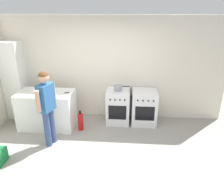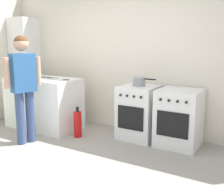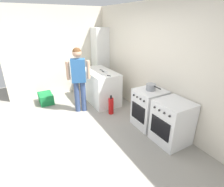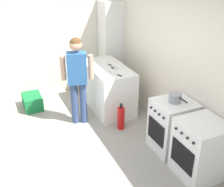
{
  "view_description": "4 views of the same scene",
  "coord_description": "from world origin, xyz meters",
  "views": [
    {
      "loc": [
        0.58,
        -3.41,
        2.79
      ],
      "look_at": [
        0.25,
        0.93,
        1.03
      ],
      "focal_mm": 35.0,
      "sensor_mm": 36.0,
      "label": 1
    },
    {
      "loc": [
        2.21,
        -2.38,
        1.56
      ],
      "look_at": [
        0.25,
        0.9,
        0.83
      ],
      "focal_mm": 45.0,
      "sensor_mm": 36.0,
      "label": 2
    },
    {
      "loc": [
        2.91,
        -0.79,
        2.22
      ],
      "look_at": [
        0.01,
        0.83,
        0.8
      ],
      "focal_mm": 28.0,
      "sensor_mm": 36.0,
      "label": 3
    },
    {
      "loc": [
        3.39,
        -0.83,
        2.81
      ],
      "look_at": [
        0.05,
        0.67,
        1.04
      ],
      "focal_mm": 45.0,
      "sensor_mm": 36.0,
      "label": 4
    }
  ],
  "objects": [
    {
      "name": "oven_right",
      "position": [
        1.0,
        1.58,
        0.43
      ],
      "size": [
        0.61,
        0.62,
        0.85
      ],
      "color": "white",
      "rests_on": "ground"
    },
    {
      "name": "back_wall",
      "position": [
        0.0,
        1.95,
        1.3
      ],
      "size": [
        6.0,
        0.1,
        2.6
      ],
      "primitive_type": "cube",
      "color": "silver",
      "rests_on": "ground"
    },
    {
      "name": "recycling_crate_lower",
      "position": [
        -1.98,
        -0.23,
        0.14
      ],
      "size": [
        0.52,
        0.36,
        0.28
      ],
      "primitive_type": "cube",
      "color": "#197238",
      "rests_on": "ground"
    },
    {
      "name": "side_wall_left",
      "position": [
        -2.6,
        0.4,
        1.3
      ],
      "size": [
        0.1,
        3.1,
        2.6
      ],
      "primitive_type": "cube",
      "color": "silver",
      "rests_on": "ground"
    },
    {
      "name": "knife_utility",
      "position": [
        -1.18,
        1.26,
        0.9
      ],
      "size": [
        0.25,
        0.05,
        0.01
      ],
      "color": "silver",
      "rests_on": "counter_unit"
    },
    {
      "name": "person",
      "position": [
        -1.04,
        0.49,
        0.97
      ],
      "size": [
        0.3,
        0.55,
        1.63
      ],
      "color": "#384C7A",
      "rests_on": "ground"
    },
    {
      "name": "counter_unit",
      "position": [
        -1.35,
        1.2,
        0.45
      ],
      "size": [
        1.3,
        0.7,
        0.9
      ],
      "primitive_type": "cube",
      "color": "white",
      "rests_on": "ground"
    },
    {
      "name": "knife_bread",
      "position": [
        -1.31,
        1.3,
        0.9
      ],
      "size": [
        0.35,
        0.11,
        0.01
      ],
      "color": "silver",
      "rests_on": "counter_unit"
    },
    {
      "name": "fire_extinguisher",
      "position": [
        -0.52,
        1.1,
        0.22
      ],
      "size": [
        0.13,
        0.13,
        0.5
      ],
      "color": "red",
      "rests_on": "ground"
    },
    {
      "name": "larder_cabinet",
      "position": [
        -2.3,
        1.68,
        1.0
      ],
      "size": [
        0.48,
        0.44,
        2.0
      ],
      "primitive_type": "cube",
      "color": "white",
      "rests_on": "ground"
    },
    {
      "name": "ground_plane",
      "position": [
        0.0,
        0.0,
        0.0
      ],
      "size": [
        8.0,
        8.0,
        0.0
      ],
      "primitive_type": "plane",
      "color": "gray"
    },
    {
      "name": "knife_carving",
      "position": [
        -0.92,
        1.18,
        0.9
      ],
      "size": [
        0.32,
        0.15,
        0.01
      ],
      "color": "silver",
      "rests_on": "counter_unit"
    },
    {
      "name": "oven_left",
      "position": [
        0.35,
        1.58,
        0.43
      ],
      "size": [
        0.57,
        0.62,
        0.85
      ],
      "color": "white",
      "rests_on": "ground"
    },
    {
      "name": "pot",
      "position": [
        0.34,
        1.58,
        0.92
      ],
      "size": [
        0.38,
        0.2,
        0.14
      ],
      "color": "gray",
      "rests_on": "oven_left"
    }
  ]
}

